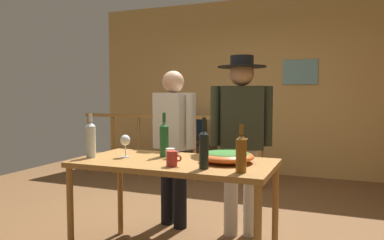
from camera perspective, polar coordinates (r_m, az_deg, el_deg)
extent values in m
plane|color=brown|center=(3.76, -0.86, -16.36)|extent=(7.38, 7.38, 0.00)
cube|color=tan|center=(6.25, 9.20, 5.11)|extent=(5.54, 0.10, 2.88)
cube|color=#679698|center=(6.08, 16.40, 7.14)|extent=(0.53, 0.03, 0.39)
cylinder|color=#9E6B33|center=(6.43, -15.65, -3.65)|extent=(0.04, 0.04, 0.95)
cylinder|color=#9E6B33|center=(6.15, -12.10, -3.93)|extent=(0.04, 0.04, 0.95)
cylinder|color=#9E6B33|center=(5.90, -8.24, -4.21)|extent=(0.04, 0.04, 0.95)
cylinder|color=#9E6B33|center=(5.68, -4.05, -4.50)|extent=(0.04, 0.04, 0.95)
cylinder|color=#9E6B33|center=(5.49, 0.45, -4.78)|extent=(0.04, 0.04, 0.95)
cylinder|color=#9E6B33|center=(5.34, 5.25, -5.05)|extent=(0.04, 0.04, 0.95)
cylinder|color=#9E6B33|center=(5.23, 10.29, -5.29)|extent=(0.04, 0.04, 0.95)
cube|color=#9E6B33|center=(5.63, -4.08, 0.53)|extent=(2.94, 0.07, 0.05)
cube|color=#9E6B33|center=(5.22, 10.30, -4.75)|extent=(0.10, 0.10, 1.05)
cube|color=#38281E|center=(6.31, -0.55, -5.95)|extent=(0.90, 0.40, 0.45)
cube|color=black|center=(6.27, -0.55, -3.86)|extent=(0.20, 0.12, 0.02)
cylinder|color=black|center=(6.26, -0.55, -3.40)|extent=(0.03, 0.03, 0.08)
cube|color=black|center=(6.21, -0.66, -1.24)|extent=(0.66, 0.06, 0.40)
cube|color=black|center=(6.18, -0.75, -1.26)|extent=(0.61, 0.01, 0.36)
cube|color=#9E6B33|center=(2.85, -2.70, -6.67)|extent=(1.51, 0.77, 0.04)
cylinder|color=#9E6B33|center=(3.04, -18.31, -13.98)|extent=(0.05, 0.05, 0.76)
cylinder|color=#9E6B33|center=(3.58, -11.05, -11.14)|extent=(0.05, 0.05, 0.76)
cylinder|color=#9E6B33|center=(3.08, 12.77, -13.68)|extent=(0.05, 0.05, 0.76)
ellipsoid|color=#DB5B23|center=(2.77, 5.41, -5.66)|extent=(0.40, 0.40, 0.09)
ellipsoid|color=#38702D|center=(2.76, 5.42, -5.15)|extent=(0.33, 0.33, 0.04)
cylinder|color=silver|center=(2.74, 7.05, -4.90)|extent=(0.15, 0.01, 0.21)
cylinder|color=silver|center=(3.05, -10.27, -5.62)|extent=(0.07, 0.07, 0.01)
cylinder|color=silver|center=(3.04, -10.28, -4.67)|extent=(0.01, 0.01, 0.10)
ellipsoid|color=silver|center=(3.03, -10.30, -3.09)|extent=(0.08, 0.08, 0.09)
cylinder|color=#1E5628|center=(3.02, -4.33, -3.35)|extent=(0.07, 0.07, 0.25)
cone|color=#1E5628|center=(3.00, -4.35, -0.72)|extent=(0.07, 0.07, 0.03)
cylinder|color=#1E5628|center=(3.00, -4.35, 0.37)|extent=(0.03, 0.03, 0.08)
cylinder|color=brown|center=(2.42, 7.61, -5.54)|extent=(0.07, 0.07, 0.22)
cone|color=brown|center=(2.41, 7.64, -2.64)|extent=(0.07, 0.07, 0.03)
cylinder|color=brown|center=(2.40, 7.65, -1.51)|extent=(0.03, 0.03, 0.06)
cylinder|color=silver|center=(3.07, -15.39, -3.28)|extent=(0.08, 0.08, 0.25)
cone|color=silver|center=(3.06, -15.44, -0.60)|extent=(0.08, 0.08, 0.04)
cylinder|color=silver|center=(3.05, -15.46, 0.33)|extent=(0.03, 0.03, 0.06)
cylinder|color=black|center=(2.51, 1.86, -4.92)|extent=(0.07, 0.07, 0.24)
cone|color=black|center=(2.50, 1.86, -1.90)|extent=(0.07, 0.07, 0.03)
cylinder|color=black|center=(2.49, 1.87, -0.57)|extent=(0.03, 0.03, 0.09)
cylinder|color=#B7332D|center=(2.62, -3.14, -5.99)|extent=(0.08, 0.08, 0.11)
torus|color=#B7332D|center=(2.59, -2.10, -5.94)|extent=(0.05, 0.01, 0.05)
cylinder|color=white|center=(2.93, -3.38, -5.20)|extent=(0.07, 0.07, 0.08)
torus|color=white|center=(2.91, -2.50, -5.18)|extent=(0.05, 0.01, 0.05)
cylinder|color=black|center=(3.66, -1.85, -10.60)|extent=(0.13, 0.13, 0.78)
cylinder|color=black|center=(3.78, -3.86, -10.12)|extent=(0.13, 0.13, 0.78)
cube|color=beige|center=(3.61, -2.91, -0.12)|extent=(0.41, 0.33, 0.55)
cylinder|color=beige|center=(3.46, -0.21, -0.08)|extent=(0.09, 0.09, 0.52)
cylinder|color=beige|center=(3.78, -5.38, 0.25)|extent=(0.09, 0.09, 0.52)
sphere|color=tan|center=(3.61, -2.93, 5.93)|extent=(0.21, 0.21, 0.21)
cylinder|color=beige|center=(3.51, 9.04, -11.00)|extent=(0.13, 0.13, 0.81)
cylinder|color=beige|center=(3.49, 6.05, -11.05)|extent=(0.13, 0.13, 0.81)
cube|color=#2D3323|center=(3.38, 7.66, 0.37)|extent=(0.43, 0.34, 0.57)
cylinder|color=#2D3323|center=(3.42, 11.63, 0.60)|extent=(0.09, 0.09, 0.55)
cylinder|color=#2D3323|center=(3.37, 3.62, 0.63)|extent=(0.09, 0.09, 0.55)
sphere|color=tan|center=(3.38, 7.72, 7.12)|extent=(0.22, 0.22, 0.22)
cylinder|color=black|center=(3.39, 7.73, 8.16)|extent=(0.44, 0.44, 0.01)
cylinder|color=black|center=(3.39, 7.74, 9.00)|extent=(0.21, 0.21, 0.10)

